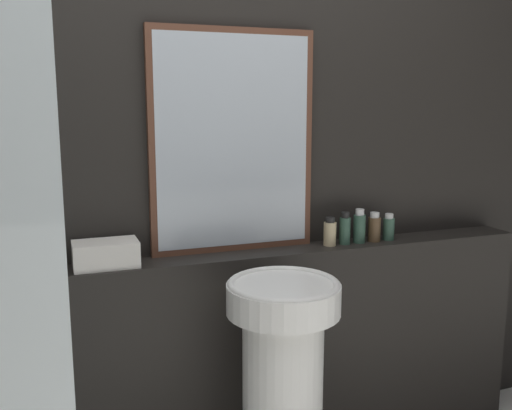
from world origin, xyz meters
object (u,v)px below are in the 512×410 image
at_px(pedestal_sink, 283,388).
at_px(towel_stack, 106,254).
at_px(body_wash_bottle, 374,228).
at_px(conditioner_bottle, 345,229).
at_px(mirror, 233,142).
at_px(lotion_bottle, 359,227).
at_px(shampoo_bottle, 330,232).
at_px(hand_soap_bottle, 389,228).

xyz_separation_m(pedestal_sink, towel_stack, (-0.56, 0.36, 0.45)).
bearing_deg(body_wash_bottle, conditioner_bottle, 180.00).
distance_m(pedestal_sink, towel_stack, 0.80).
bearing_deg(pedestal_sink, conditioner_bottle, 39.64).
distance_m(mirror, lotion_bottle, 0.66).
height_order(mirror, shampoo_bottle, mirror).
bearing_deg(lotion_bottle, pedestal_sink, -144.51).
bearing_deg(shampoo_bottle, towel_stack, 180.00).
distance_m(towel_stack, hand_soap_bottle, 1.21).
distance_m(pedestal_sink, shampoo_bottle, 0.69).
bearing_deg(mirror, conditioner_bottle, -7.99).
height_order(shampoo_bottle, hand_soap_bottle, shampoo_bottle).
height_order(conditioner_bottle, lotion_bottle, lotion_bottle).
bearing_deg(hand_soap_bottle, body_wash_bottle, -180.00).
bearing_deg(mirror, pedestal_sink, -84.66).
height_order(pedestal_sink, body_wash_bottle, body_wash_bottle).
distance_m(conditioner_bottle, body_wash_bottle, 0.14).
relative_size(shampoo_bottle, body_wash_bottle, 0.95).
bearing_deg(body_wash_bottle, towel_stack, 180.00).
xyz_separation_m(pedestal_sink, mirror, (-0.04, 0.43, 0.85)).
relative_size(mirror, lotion_bottle, 5.98).
relative_size(shampoo_bottle, hand_soap_bottle, 1.03).
bearing_deg(pedestal_sink, mirror, 95.34).
distance_m(mirror, towel_stack, 0.65).
bearing_deg(lotion_bottle, mirror, 173.03).
height_order(pedestal_sink, towel_stack, towel_stack).
height_order(lotion_bottle, hand_soap_bottle, lotion_bottle).
relative_size(conditioner_bottle, body_wash_bottle, 1.09).
xyz_separation_m(conditioner_bottle, body_wash_bottle, (0.14, -0.00, -0.01)).
relative_size(towel_stack, conditioner_bottle, 1.68).
bearing_deg(lotion_bottle, conditioner_bottle, 180.00).
relative_size(lotion_bottle, hand_soap_bottle, 1.26).
distance_m(shampoo_bottle, lotion_bottle, 0.14).
bearing_deg(towel_stack, body_wash_bottle, -0.00).
distance_m(shampoo_bottle, body_wash_bottle, 0.22).
height_order(shampoo_bottle, conditioner_bottle, conditioner_bottle).
bearing_deg(shampoo_bottle, lotion_bottle, 0.00).
relative_size(shampoo_bottle, conditioner_bottle, 0.87).
bearing_deg(pedestal_sink, towel_stack, 147.05).
relative_size(lotion_bottle, body_wash_bottle, 1.15).
relative_size(pedestal_sink, hand_soap_bottle, 7.63).
distance_m(mirror, conditioner_bottle, 0.61).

